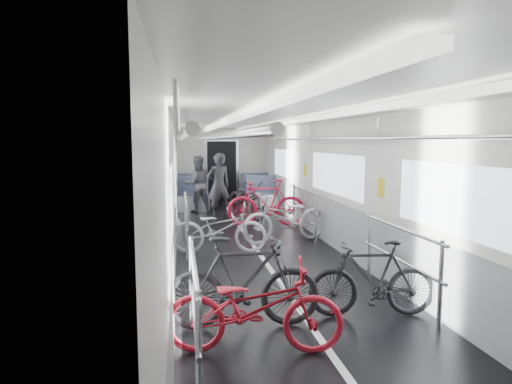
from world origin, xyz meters
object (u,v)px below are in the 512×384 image
bike_left_mid (243,282)px  bike_left_near (254,308)px  bike_left_far (219,228)px  person_standing (219,186)px  bike_right_mid (286,218)px  bike_right_far (266,203)px  person_seated (197,184)px  bike_right_near (373,279)px  bike_aisle (246,199)px

bike_left_mid → bike_left_near: bearing=-174.9°
bike_left_far → person_standing: (0.31, 3.72, 0.41)m
bike_left_mid → bike_right_mid: 4.26m
bike_left_mid → bike_right_mid: size_ratio=0.89×
bike_right_far → person_seated: person_seated is taller
bike_right_far → person_standing: size_ratio=1.09×
bike_right_near → bike_right_mid: (-0.09, 3.93, 0.05)m
bike_right_mid → bike_left_mid: bearing=-36.8°
bike_right_near → bike_right_mid: bike_right_mid is taller
bike_right_near → person_standing: 7.13m
bike_left_near → person_standing: 7.72m
bike_left_near → bike_left_mid: size_ratio=1.01×
bike_left_far → person_seated: size_ratio=1.07×
bike_left_mid → bike_aisle: (1.06, 7.00, -0.01)m
bike_left_near → person_seated: person_seated is taller
person_seated → bike_right_near: bearing=91.1°
bike_left_mid → bike_right_far: bike_right_far is taller
bike_aisle → bike_left_near: bearing=-117.7°
bike_aisle → person_standing: 0.80m
bike_right_mid → bike_right_far: bike_right_far is taller
bike_left_far → person_seated: 4.85m
bike_left_near → bike_right_near: bearing=-55.7°
bike_right_mid → bike_right_far: size_ratio=1.02×
bike_right_near → person_seated: 8.32m
bike_right_near → bike_aisle: bearing=-169.6°
bike_left_mid → bike_right_near: 1.51m
bike_right_mid → bike_right_far: (-0.06, 1.76, 0.06)m
bike_right_mid → bike_aisle: size_ratio=1.00×
bike_left_far → person_seated: (-0.20, 4.84, 0.35)m
bike_right_near → bike_aisle: size_ratio=0.78×
person_standing → bike_aisle: bearing=153.3°
bike_left_near → bike_left_far: size_ratio=0.99×
bike_right_mid → person_standing: bearing=-178.0°
bike_right_far → bike_left_far: bearing=-19.6°
bike_left_near → bike_right_far: (1.34, 6.37, 0.12)m
bike_left_near → bike_right_far: bearing=-2.1°
bike_right_mid → person_seated: size_ratio=1.19×
bike_left_near → bike_aisle: bearing=2.0°
person_standing → person_seated: person_standing is taller
bike_right_far → person_seated: (-1.52, 2.45, 0.24)m
bike_right_mid → person_seated: (-1.58, 4.21, 0.30)m
bike_left_far → bike_right_far: bike_right_far is taller
bike_left_near → person_seated: bearing=11.0°
bike_left_near → bike_aisle: (1.04, 7.60, 0.05)m
bike_left_near → bike_left_mid: (-0.02, 0.60, 0.06)m
person_standing → person_seated: size_ratio=1.07×
bike_aisle → bike_left_mid: bearing=-118.5°
bike_aisle → person_seated: 1.75m
bike_left_mid → bike_aisle: bike_left_mid is taller
bike_right_mid → person_seated: 4.50m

